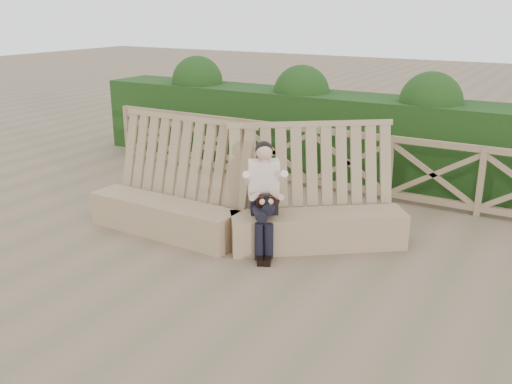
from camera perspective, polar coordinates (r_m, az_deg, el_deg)
The scene contains 5 objects.
ground at distance 7.08m, azimuth -1.64°, elevation -7.82°, with size 60.00×60.00×0.00m, color brown.
bench at distance 7.87m, azimuth -1.64°, elevation -1.84°, with size 4.33×2.05×1.62m.
woman at distance 7.39m, azimuth 0.82°, elevation -0.11°, with size 0.69×0.88×1.45m.
guardrail at distance 9.84m, azimuth 9.20°, elevation 2.93°, with size 10.10×0.09×1.10m.
hedge at distance 10.89m, azimuth 11.60°, elevation 5.33°, with size 12.00×1.20×1.50m, color black.
Camera 1 is at (3.39, -5.38, 3.10)m, focal length 40.00 mm.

